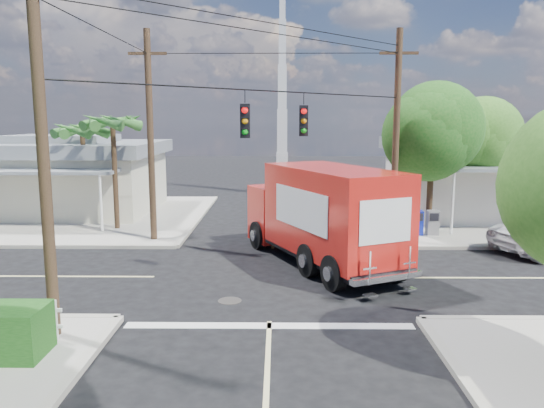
{
  "coord_description": "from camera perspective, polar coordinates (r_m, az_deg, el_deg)",
  "views": [
    {
      "loc": [
        0.22,
        -17.37,
        5.3
      ],
      "look_at": [
        0.0,
        2.0,
        2.2
      ],
      "focal_mm": 35.0,
      "sensor_mm": 36.0,
      "label": 1
    }
  ],
  "objects": [
    {
      "name": "ground",
      "position": [
        18.16,
        -0.07,
        -7.88
      ],
      "size": [
        120.0,
        120.0,
        0.0
      ],
      "primitive_type": "plane",
      "color": "black",
      "rests_on": "ground"
    },
    {
      "name": "sidewalk_ne",
      "position": [
        30.64,
        21.0,
        -1.35
      ],
      "size": [
        14.12,
        14.12,
        0.14
      ],
      "color": "#ADA79C",
      "rests_on": "ground"
    },
    {
      "name": "sidewalk_nw",
      "position": [
        30.8,
        -20.49,
        -1.27
      ],
      "size": [
        14.12,
        14.12,
        0.14
      ],
      "color": "#ADA79C",
      "rests_on": "ground"
    },
    {
      "name": "road_markings",
      "position": [
        16.76,
        -0.14,
        -9.33
      ],
      "size": [
        32.0,
        32.0,
        0.01
      ],
      "color": "beige",
      "rests_on": "ground"
    },
    {
      "name": "building_ne",
      "position": [
        31.94,
        23.29,
        3.0
      ],
      "size": [
        11.8,
        10.2,
        4.5
      ],
      "color": "beige",
      "rests_on": "sidewalk_ne"
    },
    {
      "name": "building_nw",
      "position": [
        32.39,
        -21.55,
        3.0
      ],
      "size": [
        10.8,
        10.2,
        4.3
      ],
      "color": "beige",
      "rests_on": "sidewalk_nw"
    },
    {
      "name": "radio_tower",
      "position": [
        37.37,
        1.1,
        9.61
      ],
      "size": [
        0.8,
        0.8,
        17.0
      ],
      "color": "silver",
      "rests_on": "ground"
    },
    {
      "name": "tree_ne_front",
      "position": [
        25.12,
        16.95,
        7.48
      ],
      "size": [
        4.21,
        4.14,
        6.66
      ],
      "color": "#422D1C",
      "rests_on": "sidewalk_ne"
    },
    {
      "name": "tree_ne_back",
      "position": [
        28.04,
        20.78,
        6.23
      ],
      "size": [
        3.77,
        3.66,
        5.82
      ],
      "color": "#422D1C",
      "rests_on": "sidewalk_ne"
    },
    {
      "name": "palm_nw_front",
      "position": [
        26.04,
        -16.77,
        8.14
      ],
      "size": [
        3.01,
        3.08,
        5.59
      ],
      "color": "#422D1C",
      "rests_on": "sidewalk_nw"
    },
    {
      "name": "palm_nw_back",
      "position": [
        28.11,
        -19.74,
        7.28
      ],
      "size": [
        3.01,
        3.08,
        5.19
      ],
      "color": "#422D1C",
      "rests_on": "sidewalk_nw"
    },
    {
      "name": "utility_poles",
      "position": [
        19.07,
        -4.82,
        7.18
      ],
      "size": [
        12.0,
        10.68,
        9.0
      ],
      "color": "#473321",
      "rests_on": "ground"
    },
    {
      "name": "vending_boxes",
      "position": [
        24.82,
        15.3,
        -1.94
      ],
      "size": [
        1.9,
        0.5,
        1.1
      ],
      "color": "red",
      "rests_on": "sidewalk_ne"
    },
    {
      "name": "delivery_truck",
      "position": [
        19.42,
        5.41,
        -1.2
      ],
      "size": [
        5.78,
        8.64,
        3.63
      ],
      "color": "black",
      "rests_on": "ground"
    }
  ]
}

